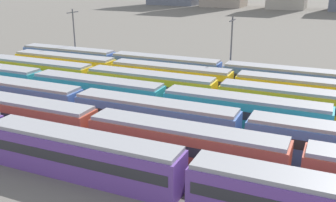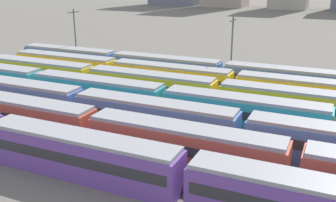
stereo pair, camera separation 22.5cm
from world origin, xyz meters
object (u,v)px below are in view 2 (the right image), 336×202
(train_track_6, at_px, (287,81))
(train_track_0, at_px, (81,154))
(catenary_pole_1, at_px, (232,46))
(catenary_pole_3, at_px, (75,34))
(train_track_4, at_px, (218,95))
(train_track_5, at_px, (171,78))
(train_track_2, at_px, (243,132))
(train_track_1, at_px, (184,145))
(train_track_3, at_px, (97,92))

(train_track_6, bearing_deg, train_track_0, -111.93)
(catenary_pole_1, bearing_deg, catenary_pole_3, -179.95)
(train_track_4, xyz_separation_m, train_track_5, (-8.73, 5.20, -0.00))
(train_track_0, xyz_separation_m, catenary_pole_1, (3.57, 33.99, 3.74))
(train_track_2, height_order, train_track_5, same)
(train_track_1, xyz_separation_m, catenary_pole_3, (-32.94, 28.76, 3.76))
(train_track_0, xyz_separation_m, train_track_1, (7.21, 5.20, 0.00))
(train_track_0, xyz_separation_m, train_track_2, (11.21, 10.40, 0.00))
(train_track_6, bearing_deg, catenary_pole_1, 162.79)
(train_track_2, height_order, train_track_6, same)
(train_track_2, distance_m, train_track_4, 11.83)
(train_track_5, xyz_separation_m, catenary_pole_1, (6.73, 7.99, 3.74))
(train_track_1, relative_size, train_track_3, 1.68)
(train_track_3, xyz_separation_m, train_track_4, (14.39, 5.20, 0.00))
(train_track_3, bearing_deg, train_track_2, -14.55)
(train_track_0, bearing_deg, train_track_6, 68.07)
(train_track_4, xyz_separation_m, catenary_pole_3, (-31.30, 13.16, 3.76))
(train_track_3, height_order, train_track_5, same)
(train_track_3, xyz_separation_m, catenary_pole_3, (-16.91, 18.36, 3.76))
(train_track_0, xyz_separation_m, train_track_4, (5.57, 20.80, 0.00))
(train_track_3, height_order, train_track_6, same)
(train_track_1, bearing_deg, train_track_3, 147.03)
(train_track_1, bearing_deg, catenary_pole_3, 138.88)
(train_track_0, xyz_separation_m, train_track_6, (12.56, 31.20, 0.00))
(train_track_3, bearing_deg, catenary_pole_3, 132.64)
(train_track_6, xyz_separation_m, catenary_pole_3, (-38.29, 2.76, 3.76))
(train_track_4, xyz_separation_m, catenary_pole_1, (-2.00, 13.19, 3.74))
(train_track_2, height_order, catenary_pole_3, catenary_pole_3)
(catenary_pole_3, bearing_deg, train_track_6, -4.12)
(train_track_2, xyz_separation_m, train_track_6, (1.35, 20.80, 0.00))
(catenary_pole_1, height_order, catenary_pole_3, catenary_pole_3)
(train_track_1, height_order, catenary_pole_1, catenary_pole_1)
(train_track_1, xyz_separation_m, train_track_4, (-1.64, 15.60, 0.00))
(train_track_0, relative_size, catenary_pole_1, 5.48)
(train_track_6, bearing_deg, train_track_5, -161.71)
(train_track_1, distance_m, train_track_5, 23.24)
(train_track_0, height_order, train_track_4, same)
(train_track_5, distance_m, catenary_pole_3, 24.22)
(train_track_2, relative_size, train_track_4, 1.00)
(train_track_5, xyz_separation_m, train_track_6, (15.73, 5.20, 0.00))
(train_track_6, bearing_deg, train_track_2, -93.71)
(train_track_4, bearing_deg, train_track_2, -61.50)
(train_track_4, distance_m, catenary_pole_1, 13.85)
(train_track_2, distance_m, train_track_5, 21.22)
(train_track_6, distance_m, catenary_pole_3, 38.58)
(train_track_0, xyz_separation_m, train_track_5, (-3.17, 26.00, 0.00))
(train_track_3, bearing_deg, catenary_pole_1, 56.03)
(train_track_6, bearing_deg, train_track_4, -123.93)
(catenary_pole_1, relative_size, catenary_pole_3, 1.00)
(train_track_0, distance_m, train_track_1, 8.89)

